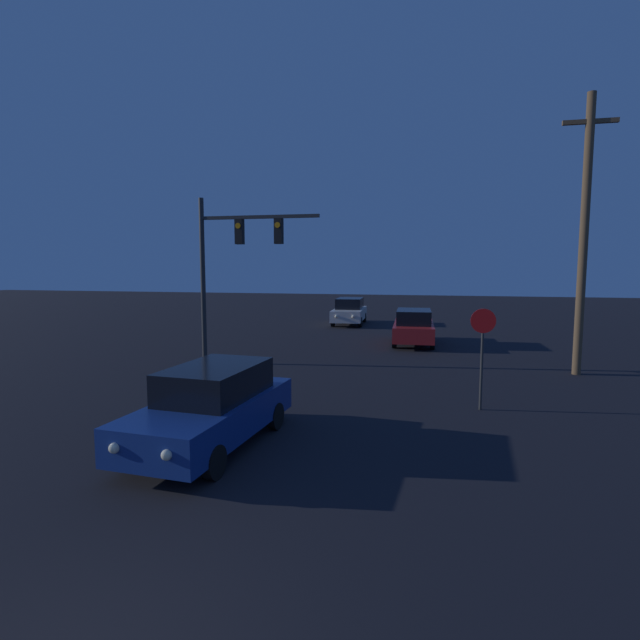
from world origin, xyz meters
The scene contains 6 objects.
car_near centered at (-1.34, 6.07, 0.83)m, with size 2.14×4.66×1.63m.
car_mid centered at (2.14, 20.41, 0.83)m, with size 1.97×4.61×1.63m.
car_far centered at (-2.10, 27.67, 0.83)m, with size 2.00×4.62×1.63m.
traffic_signal_mast centered at (-4.25, 14.07, 4.07)m, with size 4.53×0.30×6.13m.
stop_sign centered at (4.22, 9.91, 1.77)m, with size 0.62×0.07×2.60m.
utility_pole centered at (7.78, 15.02, 4.75)m, with size 1.67×0.28×9.18m.
Camera 1 is at (2.97, -3.08, 3.67)m, focal length 28.00 mm.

